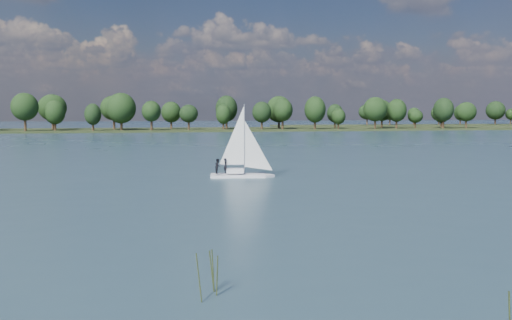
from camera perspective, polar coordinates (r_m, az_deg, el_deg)
The scene contains 5 objects.
ground at distance 131.59m, azimuth -3.19°, elevation 1.35°, with size 700.00×700.00×0.00m, color #233342.
far_shore at distance 242.87m, azimuth -6.93°, elevation 2.95°, with size 660.00×40.00×1.50m, color black.
far_shore_back at distance 340.65m, azimuth 20.35°, elevation 3.23°, with size 220.00×30.00×1.40m, color black.
sailboat at distance 69.88m, azimuth -1.78°, elevation 0.39°, with size 7.36×2.96×9.42m.
treeline at distance 238.18m, azimuth -7.72°, elevation 4.83°, with size 562.89×73.72×18.45m.
Camera 1 is at (-18.49, -30.03, 8.12)m, focal length 40.00 mm.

